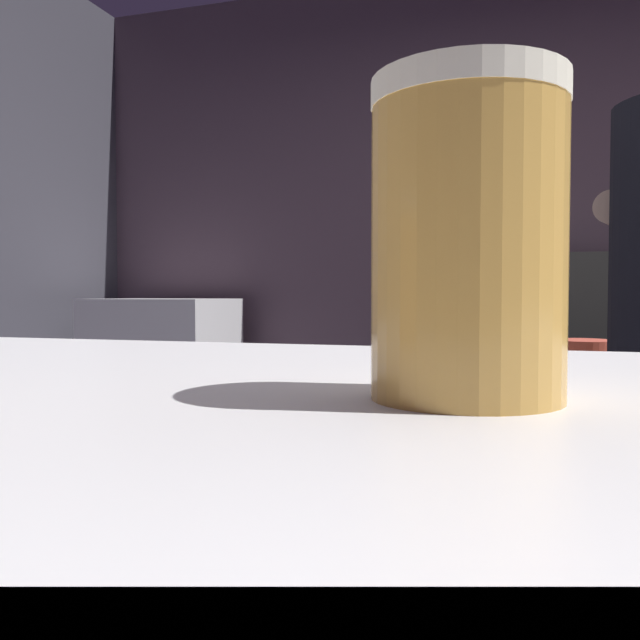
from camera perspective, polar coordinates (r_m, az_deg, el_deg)
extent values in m
cube|color=#53404D|center=(3.55, 20.54, 6.65)|extent=(5.20, 0.10, 2.70)
cube|color=#3D3E3A|center=(3.30, 23.24, -5.69)|extent=(0.87, 0.36, 1.25)
cube|color=silver|center=(3.61, -13.23, -6.53)|extent=(0.67, 0.55, 1.04)
cube|color=#262626|center=(3.24, -12.24, -6.59)|extent=(0.03, 0.03, 0.38)
cube|color=#338CD8|center=(3.42, -17.09, -4.95)|extent=(0.10, 0.01, 0.12)
cylinder|color=tan|center=(1.89, 24.35, 8.28)|extent=(0.17, 0.33, 0.08)
cylinder|color=#C24E3C|center=(2.11, 21.56, -2.23)|extent=(0.17, 0.17, 0.05)
cylinder|color=gold|center=(0.28, 12.43, 5.44)|extent=(0.08, 0.08, 0.12)
cylinder|color=white|center=(0.29, 12.54, 18.25)|extent=(0.08, 0.08, 0.01)
cylinder|color=#487D29|center=(3.22, 18.01, 6.43)|extent=(0.07, 0.07, 0.12)
cylinder|color=#487D29|center=(3.22, 18.02, 7.94)|extent=(0.03, 0.03, 0.05)
cylinder|color=black|center=(3.23, 18.03, 8.47)|extent=(0.03, 0.03, 0.01)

